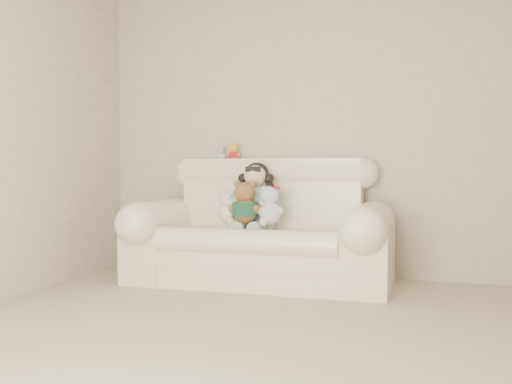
{
  "coord_description": "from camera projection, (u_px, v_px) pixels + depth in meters",
  "views": [
    {
      "loc": [
        0.66,
        -2.45,
        0.91
      ],
      "look_at": [
        -0.68,
        1.9,
        0.75
      ],
      "focal_mm": 40.19,
      "sensor_mm": 36.0,
      "label": 1
    }
  ],
  "objects": [
    {
      "name": "floor",
      "position": [
        276.0,
        375.0,
        2.57
      ],
      "size": [
        5.0,
        5.0,
        0.0
      ],
      "primitive_type": "plane",
      "color": "gray",
      "rests_on": "ground"
    },
    {
      "name": "wall_back",
      "position": [
        352.0,
        126.0,
        4.91
      ],
      "size": [
        4.5,
        0.0,
        4.5
      ],
      "primitive_type": "plane",
      "rotation": [
        1.57,
        0.0,
        0.0
      ],
      "color": "beige",
      "rests_on": "ground"
    },
    {
      "name": "sofa",
      "position": [
        260.0,
        220.0,
        4.65
      ],
      "size": [
        2.1,
        0.95,
        1.03
      ],
      "primitive_type": null,
      "color": "#FCECCC",
      "rests_on": "floor"
    },
    {
      "name": "seated_child",
      "position": [
        256.0,
        196.0,
        4.74
      ],
      "size": [
        0.38,
        0.45,
        0.58
      ],
      "primitive_type": null,
      "rotation": [
        0.0,
        0.0,
        -0.07
      ],
      "color": "#377D46",
      "rests_on": "sofa"
    },
    {
      "name": "brown_teddy",
      "position": [
        245.0,
        198.0,
        4.55
      ],
      "size": [
        0.31,
        0.27,
        0.4
      ],
      "primitive_type": null,
      "rotation": [
        0.0,
        0.0,
        -0.34
      ],
      "color": "brown",
      "rests_on": "sofa"
    },
    {
      "name": "white_cat",
      "position": [
        270.0,
        201.0,
        4.52
      ],
      "size": [
        0.27,
        0.23,
        0.36
      ],
      "primitive_type": null,
      "rotation": [
        0.0,
        0.0,
        -0.28
      ],
      "color": "silver",
      "rests_on": "sofa"
    },
    {
      "name": "cream_teddy",
      "position": [
        227.0,
        204.0,
        4.63
      ],
      "size": [
        0.21,
        0.17,
        0.3
      ],
      "primitive_type": null,
      "rotation": [
        0.0,
        0.0,
        0.1
      ],
      "color": "beige",
      "rests_on": "sofa"
    },
    {
      "name": "yellow_mini_bear",
      "position": [
        234.0,
        151.0,
        5.11
      ],
      "size": [
        0.14,
        0.12,
        0.18
      ],
      "primitive_type": null,
      "rotation": [
        0.0,
        0.0,
        -0.26
      ],
      "color": "#FFB035",
      "rests_on": "sofa"
    },
    {
      "name": "grey_mini_plush",
      "position": [
        221.0,
        152.0,
        5.15
      ],
      "size": [
        0.11,
        0.09,
        0.16
      ],
      "primitive_type": null,
      "rotation": [
        0.0,
        0.0,
        -0.07
      ],
      "color": "#B9B9C0",
      "rests_on": "sofa"
    }
  ]
}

